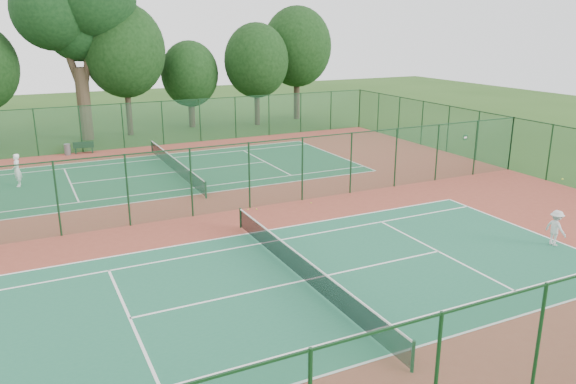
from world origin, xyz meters
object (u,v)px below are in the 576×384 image
(player_near, at_px, (556,228))
(player_far, at_px, (17,170))
(bench, at_px, (84,147))
(big_tree, at_px, (75,9))
(trash_bin, at_px, (67,149))

(player_near, bearing_deg, player_far, 47.01)
(bench, height_order, big_tree, big_tree)
(player_far, bearing_deg, trash_bin, 158.04)
(player_far, height_order, bench, player_far)
(player_near, height_order, player_far, player_far)
(player_far, height_order, big_tree, big_tree)
(player_near, relative_size, bench, 1.04)
(bench, bearing_deg, player_near, -50.89)
(trash_bin, height_order, bench, bench)
(trash_bin, height_order, big_tree, big_tree)
(player_near, xyz_separation_m, big_tree, (-14.92, 33.93, 9.58))
(bench, bearing_deg, trash_bin, -169.91)
(player_far, relative_size, big_tree, 0.13)
(player_far, relative_size, trash_bin, 2.39)
(trash_bin, relative_size, big_tree, 0.06)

